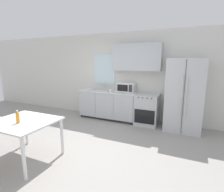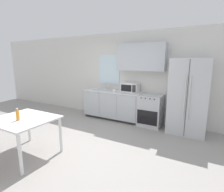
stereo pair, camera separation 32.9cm
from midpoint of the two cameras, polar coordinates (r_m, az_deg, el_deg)
name	(u,v)px [view 2 (the right image)]	position (r m, az deg, el deg)	size (l,w,h in m)	color
ground_plane	(85,145)	(4.05, -6.32, -15.61)	(12.00, 12.00, 0.00)	gray
wall_back	(129,74)	(5.54, 7.44, 7.23)	(12.00, 0.38, 2.70)	silver
kitchen_counter	(113,105)	(5.61, 1.87, -2.84)	(1.87, 0.62, 0.90)	#333333
oven_range	(151,110)	(5.17, 14.27, -4.54)	(0.64, 0.64, 0.90)	#B7BABC
refrigerator	(189,97)	(4.86, 25.51, -0.19)	(0.91, 0.75, 1.90)	silver
kitchen_sink	(105,90)	(5.65, -0.61, 2.06)	(0.70, 0.44, 0.24)	#B7BABC
microwave	(130,87)	(5.36, 7.73, 2.77)	(0.52, 0.33, 0.27)	silver
coffee_mug	(114,91)	(5.29, 2.52, 1.70)	(0.12, 0.09, 0.08)	white
dining_table	(24,123)	(3.71, -24.66, -8.07)	(1.13, 0.99, 0.76)	white
drink_bottle	(18,115)	(3.56, -26.14, -5.68)	(0.06, 0.06, 0.23)	orange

